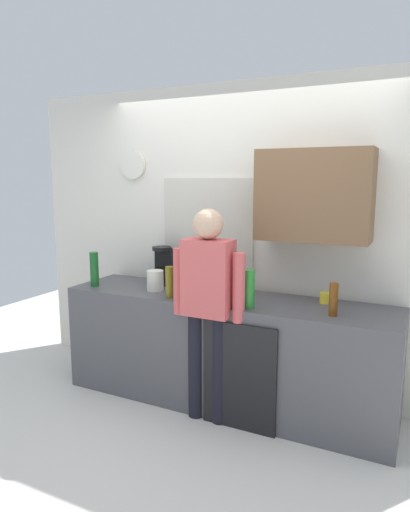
{
  "coord_description": "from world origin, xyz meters",
  "views": [
    {
      "loc": [
        1.4,
        -2.89,
        1.81
      ],
      "look_at": [
        -0.15,
        0.25,
        1.21
      ],
      "focal_mm": 31.86,
      "sensor_mm": 36.0,
      "label": 1
    }
  ],
  "objects_px": {
    "coffee_maker": "(164,267)",
    "bottle_olive_oil": "(169,282)",
    "bottle_amber_beer": "(334,299)",
    "potted_plant": "(214,278)",
    "storage_canister": "(155,281)",
    "bottle_clear_soda": "(249,289)",
    "cup_yellow_cup": "(324,298)",
    "person_at_sink": "(208,298)",
    "dish_soap": "(225,281)",
    "bottle_green_wine": "(94,269)"
  },
  "relations": [
    {
      "from": "coffee_maker",
      "to": "bottle_olive_oil",
      "type": "height_order",
      "value": "coffee_maker"
    },
    {
      "from": "bottle_olive_oil",
      "to": "bottle_amber_beer",
      "type": "bearing_deg",
      "value": 3.86
    },
    {
      "from": "potted_plant",
      "to": "storage_canister",
      "type": "xyz_separation_m",
      "value": [
        -0.49,
        -0.12,
        -0.05
      ]
    },
    {
      "from": "bottle_clear_soda",
      "to": "storage_canister",
      "type": "xyz_separation_m",
      "value": [
        -0.88,
        0.13,
        -0.05
      ]
    },
    {
      "from": "coffee_maker",
      "to": "bottle_amber_beer",
      "type": "xyz_separation_m",
      "value": [
        1.56,
        -0.35,
        -0.03
      ]
    },
    {
      "from": "cup_yellow_cup",
      "to": "storage_canister",
      "type": "bearing_deg",
      "value": -170.56
    },
    {
      "from": "bottle_olive_oil",
      "to": "cup_yellow_cup",
      "type": "height_order",
      "value": "bottle_olive_oil"
    },
    {
      "from": "bottle_olive_oil",
      "to": "person_at_sink",
      "type": "distance_m",
      "value": 0.39
    },
    {
      "from": "cup_yellow_cup",
      "to": "storage_canister",
      "type": "xyz_separation_m",
      "value": [
        -1.35,
        -0.22,
        0.04
      ]
    },
    {
      "from": "coffee_maker",
      "to": "dish_soap",
      "type": "bearing_deg",
      "value": -0.54
    },
    {
      "from": "potted_plant",
      "to": "person_at_sink",
      "type": "height_order",
      "value": "person_at_sink"
    },
    {
      "from": "dish_soap",
      "to": "bottle_olive_oil",
      "type": "bearing_deg",
      "value": -123.83
    },
    {
      "from": "coffee_maker",
      "to": "bottle_amber_beer",
      "type": "distance_m",
      "value": 1.6
    },
    {
      "from": "bottle_clear_soda",
      "to": "bottle_green_wine",
      "type": "bearing_deg",
      "value": 178.65
    },
    {
      "from": "potted_plant",
      "to": "person_at_sink",
      "type": "bearing_deg",
      "value": -71.17
    },
    {
      "from": "bottle_olive_oil",
      "to": "bottle_green_wine",
      "type": "height_order",
      "value": "bottle_green_wine"
    },
    {
      "from": "coffee_maker",
      "to": "potted_plant",
      "type": "height_order",
      "value": "coffee_maker"
    },
    {
      "from": "coffee_maker",
      "to": "bottle_green_wine",
      "type": "distance_m",
      "value": 0.6
    },
    {
      "from": "cup_yellow_cup",
      "to": "bottle_clear_soda",
      "type": "bearing_deg",
      "value": -142.75
    },
    {
      "from": "coffee_maker",
      "to": "bottle_clear_soda",
      "type": "xyz_separation_m",
      "value": [
        0.97,
        -0.42,
        -0.01
      ]
    },
    {
      "from": "bottle_olive_oil",
      "to": "cup_yellow_cup",
      "type": "distance_m",
      "value": 1.19
    },
    {
      "from": "coffee_maker",
      "to": "bottle_olive_oil",
      "type": "relative_size",
      "value": 1.32
    },
    {
      "from": "bottle_amber_beer",
      "to": "cup_yellow_cup",
      "type": "bearing_deg",
      "value": 111.92
    },
    {
      "from": "potted_plant",
      "to": "dish_soap",
      "type": "distance_m",
      "value": 0.17
    },
    {
      "from": "bottle_olive_oil",
      "to": "cup_yellow_cup",
      "type": "bearing_deg",
      "value": 18.56
    },
    {
      "from": "bottle_amber_beer",
      "to": "storage_canister",
      "type": "xyz_separation_m",
      "value": [
        -1.47,
        0.07,
        -0.03
      ]
    },
    {
      "from": "coffee_maker",
      "to": "bottle_clear_soda",
      "type": "distance_m",
      "value": 1.06
    },
    {
      "from": "coffee_maker",
      "to": "bottle_olive_oil",
      "type": "bearing_deg",
      "value": -53.9
    },
    {
      "from": "coffee_maker",
      "to": "dish_soap",
      "type": "height_order",
      "value": "coffee_maker"
    },
    {
      "from": "coffee_maker",
      "to": "potted_plant",
      "type": "distance_m",
      "value": 0.6
    },
    {
      "from": "potted_plant",
      "to": "storage_canister",
      "type": "distance_m",
      "value": 0.5
    },
    {
      "from": "bottle_amber_beer",
      "to": "person_at_sink",
      "type": "relative_size",
      "value": 0.14
    },
    {
      "from": "storage_canister",
      "to": "dish_soap",
      "type": "bearing_deg",
      "value": 28.23
    },
    {
      "from": "storage_canister",
      "to": "person_at_sink",
      "type": "distance_m",
      "value": 0.65
    },
    {
      "from": "bottle_green_wine",
      "to": "cup_yellow_cup",
      "type": "bearing_deg",
      "value": 9.66
    },
    {
      "from": "cup_yellow_cup",
      "to": "dish_soap",
      "type": "xyz_separation_m",
      "value": [
        -0.84,
        0.05,
        0.04
      ]
    },
    {
      "from": "potted_plant",
      "to": "dish_soap",
      "type": "height_order",
      "value": "potted_plant"
    },
    {
      "from": "storage_canister",
      "to": "person_at_sink",
      "type": "xyz_separation_m",
      "value": [
        0.61,
        -0.24,
        -0.02
      ]
    },
    {
      "from": "cup_yellow_cup",
      "to": "potted_plant",
      "type": "distance_m",
      "value": 0.88
    },
    {
      "from": "potted_plant",
      "to": "cup_yellow_cup",
      "type": "bearing_deg",
      "value": 7.21
    },
    {
      "from": "bottle_clear_soda",
      "to": "dish_soap",
      "type": "bearing_deg",
      "value": 131.53
    },
    {
      "from": "cup_yellow_cup",
      "to": "storage_canister",
      "type": "height_order",
      "value": "storage_canister"
    },
    {
      "from": "bottle_clear_soda",
      "to": "person_at_sink",
      "type": "xyz_separation_m",
      "value": [
        -0.27,
        -0.1,
        -0.08
      ]
    },
    {
      "from": "bottle_olive_oil",
      "to": "person_at_sink",
      "type": "height_order",
      "value": "person_at_sink"
    },
    {
      "from": "bottle_olive_oil",
      "to": "potted_plant",
      "type": "relative_size",
      "value": 1.09
    },
    {
      "from": "cup_yellow_cup",
      "to": "potted_plant",
      "type": "bearing_deg",
      "value": -172.79
    },
    {
      "from": "dish_soap",
      "to": "bottle_clear_soda",
      "type": "bearing_deg",
      "value": -48.47
    },
    {
      "from": "bottle_olive_oil",
      "to": "potted_plant",
      "type": "xyz_separation_m",
      "value": [
        0.26,
        0.27,
        0.01
      ]
    },
    {
      "from": "bottle_amber_beer",
      "to": "coffee_maker",
      "type": "bearing_deg",
      "value": 167.29
    },
    {
      "from": "coffee_maker",
      "to": "cup_yellow_cup",
      "type": "xyz_separation_m",
      "value": [
        1.44,
        -0.06,
        -0.1
      ]
    }
  ]
}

